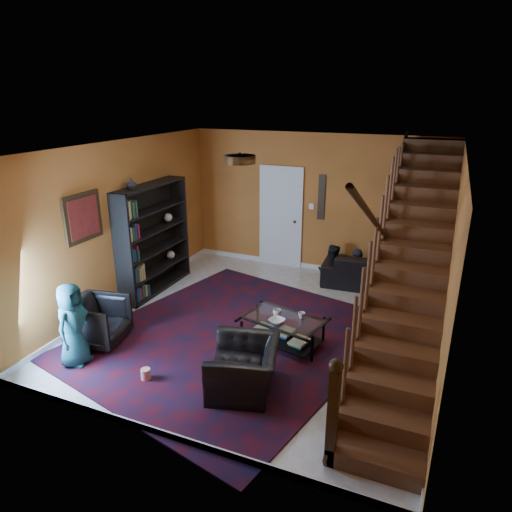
{
  "coord_description": "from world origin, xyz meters",
  "views": [
    {
      "loc": [
        2.42,
        -6.02,
        3.53
      ],
      "look_at": [
        -0.29,
        0.4,
        1.02
      ],
      "focal_mm": 32.0,
      "sensor_mm": 36.0,
      "label": 1
    }
  ],
  "objects_px": {
    "coffee_table": "(283,330)",
    "bookshelf": "(154,240)",
    "armchair_left": "(98,321)",
    "sofa": "(382,272)",
    "armchair_right": "(244,368)"
  },
  "relations": [
    {
      "from": "armchair_right",
      "to": "coffee_table",
      "type": "height_order",
      "value": "armchair_right"
    },
    {
      "from": "armchair_left",
      "to": "armchair_right",
      "type": "bearing_deg",
      "value": -106.06
    },
    {
      "from": "armchair_left",
      "to": "coffee_table",
      "type": "height_order",
      "value": "armchair_left"
    },
    {
      "from": "coffee_table",
      "to": "bookshelf",
      "type": "bearing_deg",
      "value": 160.79
    },
    {
      "from": "armchair_left",
      "to": "sofa",
      "type": "bearing_deg",
      "value": -54.8
    },
    {
      "from": "sofa",
      "to": "armchair_right",
      "type": "height_order",
      "value": "sofa"
    },
    {
      "from": "armchair_right",
      "to": "bookshelf",
      "type": "bearing_deg",
      "value": -143.75
    },
    {
      "from": "armchair_right",
      "to": "coffee_table",
      "type": "xyz_separation_m",
      "value": [
        0.08,
        1.21,
        -0.07
      ]
    },
    {
      "from": "armchair_left",
      "to": "coffee_table",
      "type": "relative_size",
      "value": 0.61
    },
    {
      "from": "bookshelf",
      "to": "coffee_table",
      "type": "relative_size",
      "value": 1.6
    },
    {
      "from": "sofa",
      "to": "armchair_right",
      "type": "bearing_deg",
      "value": 70.74
    },
    {
      "from": "sofa",
      "to": "coffee_table",
      "type": "bearing_deg",
      "value": 65.88
    },
    {
      "from": "sofa",
      "to": "coffee_table",
      "type": "height_order",
      "value": "sofa"
    },
    {
      "from": "coffee_table",
      "to": "armchair_left",
      "type": "bearing_deg",
      "value": -158.66
    },
    {
      "from": "armchair_right",
      "to": "armchair_left",
      "type": "bearing_deg",
      "value": -110.53
    }
  ]
}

